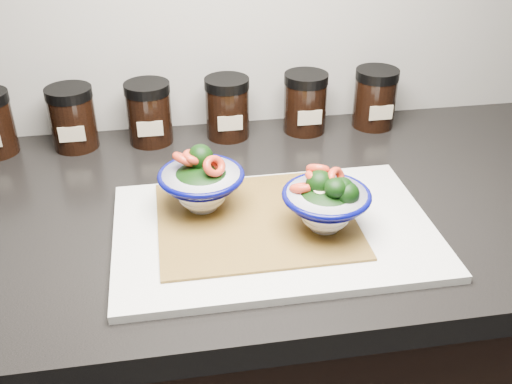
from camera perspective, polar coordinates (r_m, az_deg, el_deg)
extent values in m
cube|color=black|center=(0.93, -7.86, -2.59)|extent=(3.50, 0.60, 0.04)
cube|color=silver|center=(0.85, 1.75, -3.66)|extent=(0.45, 0.30, 0.01)
cube|color=olive|center=(0.86, 0.00, -2.62)|extent=(0.28, 0.24, 0.00)
cylinder|color=white|center=(0.89, -5.11, -1.14)|extent=(0.04, 0.04, 0.01)
ellipsoid|color=white|center=(0.88, -5.15, -0.39)|extent=(0.07, 0.07, 0.03)
torus|color=#050651|center=(0.86, -5.26, 1.59)|extent=(0.13, 0.13, 0.01)
torus|color=#050651|center=(0.87, -5.22, 0.85)|extent=(0.10, 0.10, 0.00)
ellipsoid|color=black|center=(0.87, -5.23, 1.06)|extent=(0.09, 0.09, 0.04)
ellipsoid|color=black|center=(0.87, -5.31, 3.25)|extent=(0.04, 0.04, 0.04)
cylinder|color=#477233|center=(0.87, -5.27, 2.48)|extent=(0.01, 0.01, 0.02)
ellipsoid|color=black|center=(0.87, -4.47, 2.45)|extent=(0.03, 0.03, 0.03)
cylinder|color=#477233|center=(0.87, -4.44, 1.79)|extent=(0.01, 0.01, 0.02)
ellipsoid|color=black|center=(0.87, -4.76, 2.31)|extent=(0.03, 0.03, 0.03)
cylinder|color=#477233|center=(0.88, -4.72, 1.61)|extent=(0.01, 0.01, 0.02)
ellipsoid|color=black|center=(0.89, -5.73, 2.68)|extent=(0.03, 0.03, 0.03)
cylinder|color=#477233|center=(0.89, -5.70, 2.08)|extent=(0.01, 0.01, 0.02)
torus|color=#DA4129|center=(0.87, -4.15, 2.70)|extent=(0.04, 0.05, 0.05)
torus|color=#DA4129|center=(0.84, -4.00, 2.48)|extent=(0.05, 0.05, 0.04)
torus|color=#DA4129|center=(0.88, -5.60, 2.85)|extent=(0.05, 0.04, 0.04)
torus|color=#DA4129|center=(0.86, -5.98, 3.33)|extent=(0.05, 0.05, 0.03)
torus|color=#DA4129|center=(0.86, -6.92, 3.12)|extent=(0.05, 0.05, 0.03)
cylinder|color=#CCBC8E|center=(0.88, -4.89, 3.11)|extent=(0.02, 0.02, 0.01)
cylinder|color=#CCBC8E|center=(0.86, -4.36, 2.64)|extent=(0.02, 0.02, 0.01)
cylinder|color=white|center=(0.85, 6.55, -3.04)|extent=(0.04, 0.04, 0.01)
ellipsoid|color=white|center=(0.84, 6.60, -2.28)|extent=(0.07, 0.07, 0.03)
torus|color=#050651|center=(0.82, 6.74, -0.29)|extent=(0.12, 0.12, 0.01)
torus|color=#050651|center=(0.83, 6.69, -1.03)|extent=(0.10, 0.10, 0.00)
ellipsoid|color=black|center=(0.82, 6.71, -0.82)|extent=(0.09, 0.09, 0.04)
ellipsoid|color=black|center=(0.80, 7.60, 0.37)|extent=(0.03, 0.03, 0.03)
cylinder|color=#477233|center=(0.81, 7.55, -0.31)|extent=(0.01, 0.01, 0.02)
ellipsoid|color=black|center=(0.81, 8.66, -0.21)|extent=(0.03, 0.03, 0.03)
cylinder|color=#477233|center=(0.81, 8.59, -0.93)|extent=(0.01, 0.01, 0.02)
ellipsoid|color=black|center=(0.82, 6.07, 0.77)|extent=(0.04, 0.04, 0.04)
cylinder|color=#477233|center=(0.83, 6.02, -0.04)|extent=(0.01, 0.01, 0.03)
ellipsoid|color=black|center=(0.81, 8.21, 0.51)|extent=(0.03, 0.03, 0.02)
cylinder|color=#477233|center=(0.81, 8.16, -0.13)|extent=(0.01, 0.01, 0.02)
torus|color=#DA4129|center=(0.82, 5.73, 1.17)|extent=(0.05, 0.05, 0.04)
torus|color=#DA4129|center=(0.82, 7.63, 1.30)|extent=(0.04, 0.05, 0.04)
torus|color=#DA4129|center=(0.82, 4.42, 0.40)|extent=(0.05, 0.05, 0.03)
torus|color=#DA4129|center=(0.83, 5.91, 2.14)|extent=(0.05, 0.05, 0.04)
cylinder|color=#CCBC8E|center=(0.82, 8.36, 0.42)|extent=(0.02, 0.02, 0.01)
cylinder|color=#CCBC8E|center=(0.81, 6.11, 0.19)|extent=(0.02, 0.02, 0.01)
cylinder|color=black|center=(1.12, -17.00, 6.35)|extent=(0.08, 0.08, 0.09)
cylinder|color=black|center=(1.10, -17.45, 9.01)|extent=(0.08, 0.08, 0.02)
cube|color=#C6B793|center=(1.09, -17.15, 5.28)|extent=(0.04, 0.00, 0.03)
cylinder|color=black|center=(1.11, -10.10, 7.00)|extent=(0.08, 0.08, 0.09)
cylinder|color=black|center=(1.09, -10.37, 9.72)|extent=(0.08, 0.08, 0.02)
cube|color=#C6B793|center=(1.08, -10.04, 5.95)|extent=(0.04, 0.00, 0.03)
cylinder|color=black|center=(1.12, -2.73, 7.60)|extent=(0.08, 0.08, 0.09)
cylinder|color=black|center=(1.10, -2.81, 10.31)|extent=(0.08, 0.08, 0.02)
cube|color=#C6B793|center=(1.08, -2.47, 6.56)|extent=(0.05, 0.00, 0.03)
cylinder|color=black|center=(1.14, 4.69, 8.06)|extent=(0.08, 0.08, 0.09)
cylinder|color=black|center=(1.12, 4.81, 10.72)|extent=(0.08, 0.08, 0.02)
cube|color=#C6B793|center=(1.11, 5.15, 7.06)|extent=(0.05, 0.00, 0.03)
cylinder|color=black|center=(1.18, 11.22, 8.37)|extent=(0.08, 0.08, 0.09)
cylinder|color=black|center=(1.16, 11.50, 10.94)|extent=(0.08, 0.08, 0.02)
cube|color=#C6B793|center=(1.15, 11.83, 7.40)|extent=(0.05, 0.00, 0.03)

